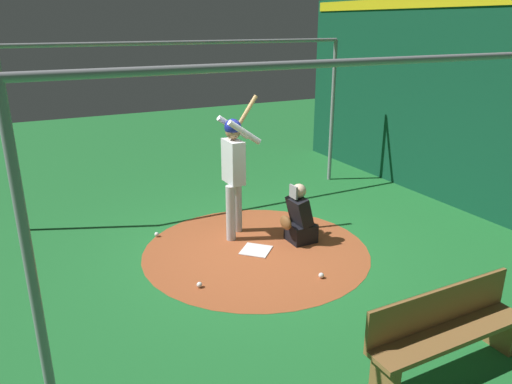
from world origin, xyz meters
TOP-DOWN VIEW (x-y plane):
  - ground_plane at (0.00, 0.00)m, footprint 25.51×25.51m
  - dirt_circle at (0.00, 0.00)m, footprint 3.43×3.43m
  - home_plate at (0.00, 0.00)m, footprint 0.59×0.59m
  - batter at (0.04, -0.68)m, footprint 0.68×0.49m
  - catcher at (-0.76, 0.00)m, footprint 0.58×0.40m
  - back_wall at (-4.27, 0.00)m, footprint 0.22×9.51m
  - cage_frame at (0.00, 0.00)m, footprint 6.23×4.99m
  - bench at (-0.45, 3.20)m, footprint 1.82×0.36m
  - baseball_0 at (-0.41, 1.15)m, footprint 0.07×0.07m
  - baseball_1 at (1.20, -1.19)m, footprint 0.07×0.07m
  - baseball_2 at (1.16, 0.63)m, footprint 0.07×0.07m

SIDE VIEW (x-z plane):
  - ground_plane at x=0.00m, z-range 0.00..0.00m
  - dirt_circle at x=0.00m, z-range 0.00..0.01m
  - home_plate at x=0.00m, z-range 0.01..0.02m
  - baseball_0 at x=-0.41m, z-range 0.01..0.08m
  - baseball_1 at x=1.20m, z-range 0.01..0.08m
  - baseball_2 at x=1.16m, z-range 0.01..0.08m
  - catcher at x=-0.76m, z-range -0.10..0.86m
  - bench at x=-0.45m, z-range 0.02..0.87m
  - batter at x=0.04m, z-range 0.07..2.30m
  - back_wall at x=-4.27m, z-range 0.01..3.81m
  - cage_frame at x=0.00m, z-range 0.64..3.63m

